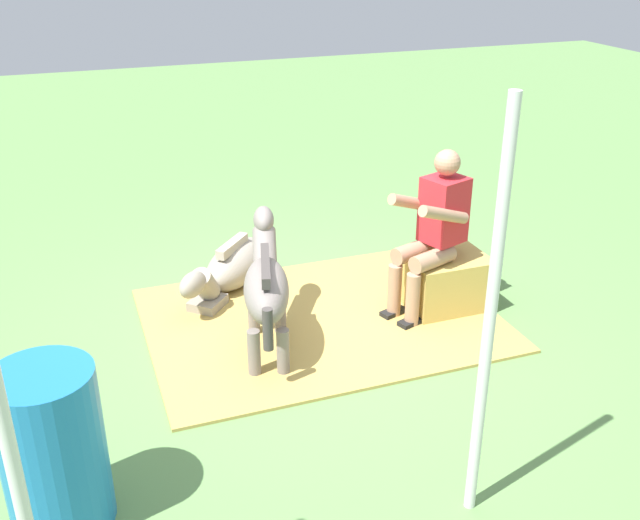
{
  "coord_description": "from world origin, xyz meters",
  "views": [
    {
      "loc": [
        1.59,
        4.62,
        2.89
      ],
      "look_at": [
        -0.14,
        -0.13,
        0.55
      ],
      "focal_mm": 41.05,
      "sensor_mm": 36.0,
      "label": 1
    }
  ],
  "objects_px": {
    "pony_standing": "(266,284)",
    "pony_lying": "(232,267)",
    "tent_pole_left": "(489,326)",
    "tent_pole_right": "(10,450)",
    "person_seated": "(433,227)",
    "hay_bale": "(444,281)",
    "water_barrel": "(53,450)"
  },
  "relations": [
    {
      "from": "hay_bale",
      "to": "pony_lying",
      "type": "relative_size",
      "value": 0.54
    },
    {
      "from": "person_seated",
      "to": "pony_lying",
      "type": "bearing_deg",
      "value": -34.65
    },
    {
      "from": "water_barrel",
      "to": "pony_standing",
      "type": "bearing_deg",
      "value": -139.29
    },
    {
      "from": "pony_standing",
      "to": "tent_pole_right",
      "type": "distance_m",
      "value": 2.72
    },
    {
      "from": "hay_bale",
      "to": "person_seated",
      "type": "xyz_separation_m",
      "value": [
        0.16,
        0.04,
        0.51
      ]
    },
    {
      "from": "pony_standing",
      "to": "tent_pole_left",
      "type": "height_order",
      "value": "tent_pole_left"
    },
    {
      "from": "water_barrel",
      "to": "tent_pole_left",
      "type": "relative_size",
      "value": 0.41
    },
    {
      "from": "pony_lying",
      "to": "tent_pole_left",
      "type": "relative_size",
      "value": 0.52
    },
    {
      "from": "pony_lying",
      "to": "hay_bale",
      "type": "bearing_deg",
      "value": 149.15
    },
    {
      "from": "pony_standing",
      "to": "pony_lying",
      "type": "distance_m",
      "value": 1.12
    },
    {
      "from": "tent_pole_right",
      "to": "pony_lying",
      "type": "bearing_deg",
      "value": -116.23
    },
    {
      "from": "pony_standing",
      "to": "tent_pole_right",
      "type": "xyz_separation_m",
      "value": [
        1.58,
        2.13,
        0.6
      ]
    },
    {
      "from": "water_barrel",
      "to": "tent_pole_right",
      "type": "bearing_deg",
      "value": 84.71
    },
    {
      "from": "hay_bale",
      "to": "pony_lying",
      "type": "bearing_deg",
      "value": -30.85
    },
    {
      "from": "hay_bale",
      "to": "pony_lying",
      "type": "height_order",
      "value": "hay_bale"
    },
    {
      "from": "person_seated",
      "to": "hay_bale",
      "type": "bearing_deg",
      "value": -166.86
    },
    {
      "from": "person_seated",
      "to": "water_barrel",
      "type": "distance_m",
      "value": 3.21
    },
    {
      "from": "hay_bale",
      "to": "tent_pole_left",
      "type": "bearing_deg",
      "value": 65.06
    },
    {
      "from": "person_seated",
      "to": "tent_pole_right",
      "type": "bearing_deg",
      "value": 37.01
    },
    {
      "from": "tent_pole_left",
      "to": "tent_pole_right",
      "type": "distance_m",
      "value": 2.16
    },
    {
      "from": "water_barrel",
      "to": "pony_lying",
      "type": "bearing_deg",
      "value": -122.42
    },
    {
      "from": "water_barrel",
      "to": "tent_pole_right",
      "type": "distance_m",
      "value": 1.08
    },
    {
      "from": "tent_pole_right",
      "to": "person_seated",
      "type": "bearing_deg",
      "value": -142.99
    },
    {
      "from": "pony_standing",
      "to": "pony_lying",
      "type": "relative_size",
      "value": 1.12
    },
    {
      "from": "person_seated",
      "to": "pony_standing",
      "type": "distance_m",
      "value": 1.4
    },
    {
      "from": "person_seated",
      "to": "tent_pole_left",
      "type": "xyz_separation_m",
      "value": [
        0.81,
        2.05,
        0.39
      ]
    },
    {
      "from": "pony_lying",
      "to": "tent_pole_left",
      "type": "distance_m",
      "value": 3.2
    },
    {
      "from": "tent_pole_right",
      "to": "water_barrel",
      "type": "bearing_deg",
      "value": -95.29
    },
    {
      "from": "person_seated",
      "to": "tent_pole_left",
      "type": "height_order",
      "value": "tent_pole_left"
    },
    {
      "from": "person_seated",
      "to": "tent_pole_right",
      "type": "relative_size",
      "value": 0.59
    },
    {
      "from": "water_barrel",
      "to": "tent_pole_left",
      "type": "xyz_separation_m",
      "value": [
        -2.07,
        0.65,
        0.67
      ]
    },
    {
      "from": "hay_bale",
      "to": "tent_pole_left",
      "type": "distance_m",
      "value": 2.47
    }
  ]
}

